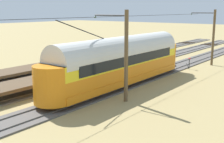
% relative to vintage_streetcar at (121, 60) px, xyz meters
% --- Properties ---
extents(ground_plane, '(220.00, 220.00, 0.00)m').
position_rel_vintage_streetcar_xyz_m(ground_plane, '(4.58, -4.19, -2.26)').
color(ground_plane, '#9E8956').
extents(track_streetcar_siding, '(2.80, 80.00, 0.18)m').
position_rel_vintage_streetcar_xyz_m(track_streetcar_siding, '(-0.00, -4.50, -2.21)').
color(track_streetcar_siding, '#56514C').
rests_on(track_streetcar_siding, ground).
extents(track_adjacent_siding, '(2.80, 80.00, 0.18)m').
position_rel_vintage_streetcar_xyz_m(track_adjacent_siding, '(4.58, -4.50, -2.21)').
color(track_adjacent_siding, '#56514C').
rests_on(track_adjacent_siding, ground).
extents(track_third_siding, '(2.80, 80.00, 0.18)m').
position_rel_vintage_streetcar_xyz_m(track_third_siding, '(9.17, -4.50, -2.21)').
color(track_third_siding, '#56514C').
rests_on(track_third_siding, ground).
extents(vintage_streetcar, '(2.65, 18.01, 5.72)m').
position_rel_vintage_streetcar_xyz_m(vintage_streetcar, '(0.00, 0.00, 0.00)').
color(vintage_streetcar, orange).
rests_on(vintage_streetcar, ground).
extents(flatcar_adjacent, '(2.80, 12.32, 1.60)m').
position_rel_vintage_streetcar_xyz_m(flatcar_adjacent, '(4.58, 5.18, -1.40)').
color(flatcar_adjacent, brown).
rests_on(flatcar_adjacent, ground).
extents(flatcar_far_siding, '(2.80, 11.42, 1.60)m').
position_rel_vintage_streetcar_xyz_m(flatcar_far_siding, '(9.17, 2.66, -1.40)').
color(flatcar_far_siding, brown).
rests_on(flatcar_far_siding, ground).
extents(catenary_pole_foreground, '(3.06, 0.28, 6.53)m').
position_rel_vintage_streetcar_xyz_m(catenary_pole_foreground, '(-2.75, -14.64, 1.17)').
color(catenary_pole_foreground, brown).
rests_on(catenary_pole_foreground, ground).
extents(catenary_pole_mid_near, '(3.06, 0.28, 6.53)m').
position_rel_vintage_streetcar_xyz_m(catenary_pole_mid_near, '(-2.75, 3.34, 1.17)').
color(catenary_pole_mid_near, brown).
rests_on(catenary_pole_mid_near, ground).
extents(overhead_wire_run, '(2.86, 39.95, 0.18)m').
position_rel_vintage_streetcar_xyz_m(overhead_wire_run, '(-0.06, 2.56, 3.72)').
color(overhead_wire_run, black).
rests_on(overhead_wire_run, ground).
extents(switch_stand, '(0.50, 0.30, 1.24)m').
position_rel_vintage_streetcar_xyz_m(switch_stand, '(-1.66, -10.71, -1.56)').
color(switch_stand, black).
rests_on(switch_stand, ground).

